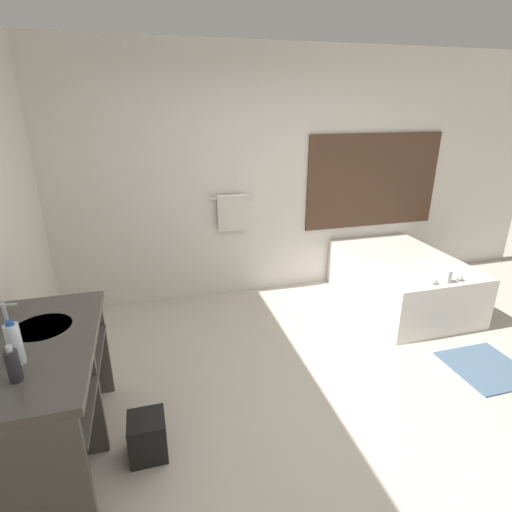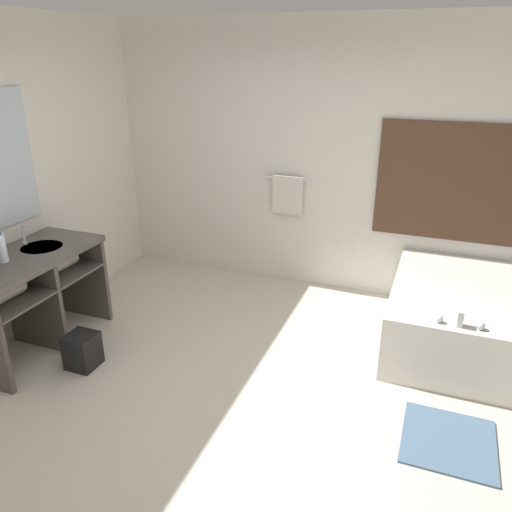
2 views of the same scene
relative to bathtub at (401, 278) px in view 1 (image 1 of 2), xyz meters
name	(u,v)px [view 1 (image 1 of 2)]	position (x,y,z in m)	size (l,w,h in m)	color
ground_plane	(339,415)	(-1.44, -1.43, -0.30)	(16.00, 16.00, 0.00)	beige
wall_back_with_blinds	(261,177)	(-1.39, 0.80, 1.05)	(7.40, 0.13, 2.70)	silver
vanity_counter	(45,377)	(-3.31, -1.28, 0.31)	(0.64, 1.23, 0.85)	#4C4742
sink_faucet	(7,318)	(-3.49, -1.11, 0.64)	(0.09, 0.04, 0.18)	silver
bathtub	(401,278)	(0.00, 0.00, 0.00)	(1.06, 1.52, 0.66)	silver
water_bottle_2	(15,344)	(-3.35, -1.47, 0.67)	(0.07, 0.07, 0.24)	white
soap_dispenser	(13,365)	(-3.32, -1.62, 0.64)	(0.06, 0.06, 0.20)	#28282D
waste_bin	(148,436)	(-2.77, -1.41, -0.15)	(0.23, 0.23, 0.29)	black
bath_mat	(486,368)	(0.01, -1.26, -0.29)	(0.59, 0.61, 0.02)	slate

